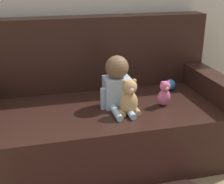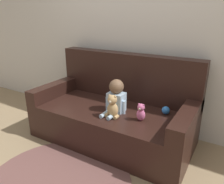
% 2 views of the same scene
% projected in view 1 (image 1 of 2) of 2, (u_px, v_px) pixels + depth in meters
% --- Properties ---
extents(ground_plane, '(12.00, 12.00, 0.00)m').
position_uv_depth(ground_plane, '(104.00, 154.00, 2.46)').
color(ground_plane, '#9E8460').
extents(couch, '(1.90, 0.94, 1.02)m').
position_uv_depth(couch, '(101.00, 112.00, 2.41)').
color(couch, black).
rests_on(couch, ground_plane).
extents(person_baby, '(0.25, 0.34, 0.38)m').
position_uv_depth(person_baby, '(117.00, 84.00, 2.20)').
color(person_baby, silver).
rests_on(person_baby, couch).
extents(teddy_bear_brown, '(0.15, 0.12, 0.26)m').
position_uv_depth(teddy_bear_brown, '(129.00, 98.00, 2.10)').
color(teddy_bear_brown, tan).
rests_on(teddy_bear_brown, couch).
extents(plush_toy_side, '(0.09, 0.09, 0.19)m').
position_uv_depth(plush_toy_side, '(164.00, 93.00, 2.25)').
color(plush_toy_side, '#DB6699').
rests_on(plush_toy_side, couch).
extents(toy_ball, '(0.09, 0.09, 0.09)m').
position_uv_depth(toy_ball, '(170.00, 85.00, 2.57)').
color(toy_ball, '#337FDB').
rests_on(toy_ball, couch).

